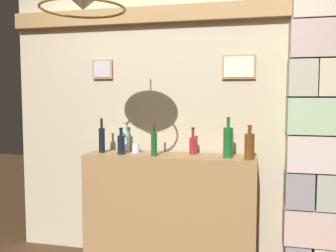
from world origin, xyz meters
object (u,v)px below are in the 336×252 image
liquor_bottle_rye (125,140)px  liquor_bottle_gin (102,139)px  liquor_bottle_brandy (193,145)px  liquor_bottle_port (249,146)px  liquor_bottle_vermouth (154,143)px  liquor_bottle_rum (228,142)px  liquor_bottle_mezcal (121,144)px  glass_tumbler_rocks (136,148)px

liquor_bottle_rye → liquor_bottle_gin: (-0.17, -0.13, 0.02)m
liquor_bottle_brandy → liquor_bottle_port: liquor_bottle_port is taller
liquor_bottle_vermouth → liquor_bottle_port: liquor_bottle_vermouth is taller
liquor_bottle_brandy → liquor_bottle_rye: liquor_bottle_rye is taller
liquor_bottle_brandy → liquor_bottle_gin: liquor_bottle_gin is taller
liquor_bottle_rye → liquor_bottle_brandy: bearing=-3.7°
liquor_bottle_rum → liquor_bottle_brandy: bearing=161.2°
liquor_bottle_vermouth → liquor_bottle_rye: liquor_bottle_vermouth is taller
liquor_bottle_rum → liquor_bottle_gin: liquor_bottle_rum is taller
liquor_bottle_mezcal → liquor_bottle_port: bearing=-1.3°
liquor_bottle_vermouth → liquor_bottle_mezcal: (-0.30, 0.03, -0.02)m
liquor_bottle_rye → liquor_bottle_vermouth: bearing=-32.3°
liquor_bottle_mezcal → liquor_bottle_rye: size_ratio=0.86×
liquor_bottle_rum → glass_tumbler_rocks: liquor_bottle_rum is taller
liquor_bottle_port → liquor_bottle_rum: bearing=160.3°
liquor_bottle_brandy → liquor_bottle_rye: size_ratio=0.87×
liquor_bottle_vermouth → liquor_bottle_port: 0.77m
liquor_bottle_vermouth → liquor_bottle_rye: size_ratio=1.10×
liquor_bottle_port → liquor_bottle_gin: liquor_bottle_gin is taller
liquor_bottle_gin → liquor_bottle_port: bearing=-3.2°
liquor_bottle_vermouth → glass_tumbler_rocks: 0.25m
liquor_bottle_brandy → liquor_bottle_rye: bearing=176.3°
liquor_bottle_gin → glass_tumbler_rocks: liquor_bottle_gin is taller
liquor_bottle_brandy → liquor_bottle_vermouth: liquor_bottle_vermouth is taller
liquor_bottle_vermouth → liquor_bottle_gin: size_ratio=0.95×
liquor_bottle_gin → liquor_bottle_brandy: bearing=6.7°
liquor_bottle_brandy → liquor_bottle_mezcal: size_ratio=1.01×
liquor_bottle_mezcal → liquor_bottle_gin: liquor_bottle_gin is taller
glass_tumbler_rocks → liquor_bottle_vermouth: bearing=-33.2°
liquor_bottle_gin → liquor_bottle_vermouth: bearing=-8.5°
liquor_bottle_vermouth → liquor_bottle_rum: (0.60, 0.06, 0.02)m
liquor_bottle_rye → liquor_bottle_gin: size_ratio=0.86×
liquor_bottle_vermouth → liquor_bottle_mezcal: liquor_bottle_vermouth is taller
liquor_bottle_gin → glass_tumbler_rocks: 0.31m
liquor_bottle_mezcal → liquor_bottle_gin: (-0.20, 0.05, 0.03)m
liquor_bottle_port → glass_tumbler_rocks: bearing=172.4°
liquor_bottle_vermouth → liquor_bottle_port: bearing=0.2°
liquor_bottle_mezcal → liquor_bottle_port: (1.07, -0.02, 0.02)m
liquor_bottle_port → liquor_bottle_rum: (-0.17, 0.06, 0.02)m
liquor_bottle_rum → liquor_bottle_rye: size_ratio=1.25×
liquor_bottle_rum → liquor_bottle_rye: (-0.93, 0.14, -0.03)m
liquor_bottle_rum → liquor_bottle_gin: size_ratio=1.08×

